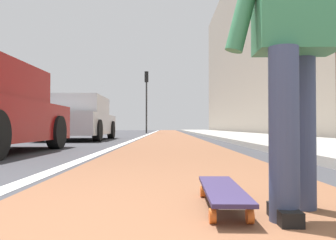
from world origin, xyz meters
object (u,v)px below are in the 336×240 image
(parked_car_mid, at_px, (79,119))
(traffic_light, at_px, (146,91))
(skater_person, at_px, (295,29))
(skateboard, at_px, (222,191))

(parked_car_mid, distance_m, traffic_light, 14.36)
(traffic_light, bearing_deg, parked_car_mid, 173.95)
(parked_car_mid, height_order, traffic_light, traffic_light)
(skater_person, distance_m, traffic_light, 24.54)
(skateboard, bearing_deg, traffic_light, 4.38)
(skateboard, distance_m, parked_car_mid, 10.68)
(skater_person, height_order, parked_car_mid, skater_person)
(parked_car_mid, bearing_deg, traffic_light, -6.05)
(skateboard, distance_m, traffic_light, 24.45)
(skateboard, height_order, skater_person, skater_person)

